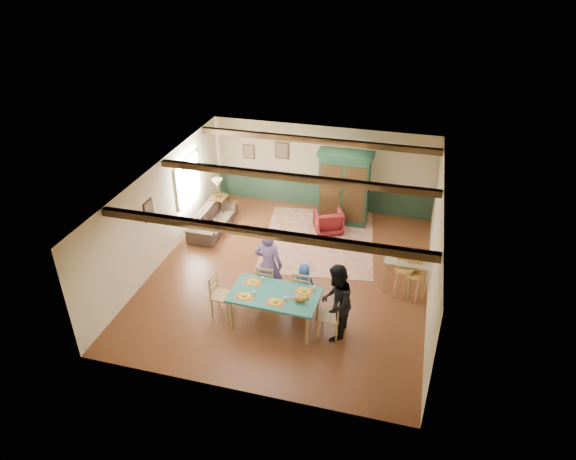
% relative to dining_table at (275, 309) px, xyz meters
% --- Properties ---
extents(floor, '(8.00, 8.00, 0.00)m').
position_rel_dining_table_xyz_m(floor, '(-0.16, 1.90, -0.41)').
color(floor, '#532917').
rests_on(floor, ground).
extents(wall_back, '(7.00, 0.02, 2.70)m').
position_rel_dining_table_xyz_m(wall_back, '(-0.16, 5.90, 0.94)').
color(wall_back, beige).
rests_on(wall_back, floor).
extents(wall_left, '(0.02, 8.00, 2.70)m').
position_rel_dining_table_xyz_m(wall_left, '(-3.66, 1.90, 0.94)').
color(wall_left, beige).
rests_on(wall_left, floor).
extents(wall_right, '(0.02, 8.00, 2.70)m').
position_rel_dining_table_xyz_m(wall_right, '(3.34, 1.90, 0.94)').
color(wall_right, beige).
rests_on(wall_right, floor).
extents(ceiling, '(7.00, 8.00, 0.02)m').
position_rel_dining_table_xyz_m(ceiling, '(-0.16, 1.90, 2.29)').
color(ceiling, silver).
rests_on(ceiling, wall_back).
extents(wainscot_back, '(6.95, 0.03, 0.90)m').
position_rel_dining_table_xyz_m(wainscot_back, '(-0.16, 5.88, 0.04)').
color(wainscot_back, '#1D3527').
rests_on(wainscot_back, floor).
extents(ceiling_beam_front, '(6.95, 0.16, 0.16)m').
position_rel_dining_table_xyz_m(ceiling_beam_front, '(-0.16, -0.40, 2.20)').
color(ceiling_beam_front, black).
rests_on(ceiling_beam_front, ceiling).
extents(ceiling_beam_mid, '(6.95, 0.16, 0.16)m').
position_rel_dining_table_xyz_m(ceiling_beam_mid, '(-0.16, 2.30, 2.20)').
color(ceiling_beam_mid, black).
rests_on(ceiling_beam_mid, ceiling).
extents(ceiling_beam_back, '(6.95, 0.16, 0.16)m').
position_rel_dining_table_xyz_m(ceiling_beam_back, '(-0.16, 4.90, 2.20)').
color(ceiling_beam_back, black).
rests_on(ceiling_beam_back, ceiling).
extents(window_left, '(0.06, 1.60, 1.30)m').
position_rel_dining_table_xyz_m(window_left, '(-3.63, 3.60, 1.14)').
color(window_left, white).
rests_on(window_left, wall_left).
extents(picture_left_wall, '(0.04, 0.42, 0.52)m').
position_rel_dining_table_xyz_m(picture_left_wall, '(-3.63, 1.30, 1.34)').
color(picture_left_wall, gray).
rests_on(picture_left_wall, wall_left).
extents(picture_back_a, '(0.45, 0.04, 0.55)m').
position_rel_dining_table_xyz_m(picture_back_a, '(-1.46, 5.87, 1.39)').
color(picture_back_a, gray).
rests_on(picture_back_a, wall_back).
extents(picture_back_b, '(0.38, 0.04, 0.48)m').
position_rel_dining_table_xyz_m(picture_back_b, '(-2.56, 5.87, 1.24)').
color(picture_back_b, gray).
rests_on(picture_back_b, wall_back).
extents(dining_table, '(2.01, 1.16, 0.82)m').
position_rel_dining_table_xyz_m(dining_table, '(0.00, 0.00, 0.00)').
color(dining_table, '#226E5F').
rests_on(dining_table, floor).
extents(dining_chair_far_left, '(0.48, 0.50, 1.04)m').
position_rel_dining_table_xyz_m(dining_chair_far_left, '(-0.41, 0.81, 0.11)').
color(dining_chair_far_left, '#A28551').
rests_on(dining_chair_far_left, floor).
extents(dining_chair_far_right, '(0.48, 0.50, 1.04)m').
position_rel_dining_table_xyz_m(dining_chair_far_right, '(0.46, 0.78, 0.11)').
color(dining_chair_far_right, '#A28551').
rests_on(dining_chair_far_right, floor).
extents(dining_chair_end_left, '(0.50, 0.48, 1.04)m').
position_rel_dining_table_xyz_m(dining_chair_end_left, '(-1.26, 0.04, 0.11)').
color(dining_chair_end_left, '#A28551').
rests_on(dining_chair_end_left, floor).
extents(dining_chair_end_right, '(0.50, 0.48, 1.04)m').
position_rel_dining_table_xyz_m(dining_chair_end_right, '(1.26, -0.04, 0.11)').
color(dining_chair_end_right, '#A28551').
rests_on(dining_chair_end_right, floor).
extents(person_man, '(0.71, 0.48, 1.90)m').
position_rel_dining_table_xyz_m(person_man, '(-0.41, 0.89, 0.54)').
color(person_man, slate).
rests_on(person_man, floor).
extents(person_woman, '(0.71, 0.90, 1.81)m').
position_rel_dining_table_xyz_m(person_woman, '(1.37, -0.04, 0.49)').
color(person_woman, black).
rests_on(person_woman, floor).
extents(person_child, '(0.55, 0.37, 1.10)m').
position_rel_dining_table_xyz_m(person_child, '(0.47, 0.86, 0.14)').
color(person_child, '#254897').
rests_on(person_child, floor).
extents(cat, '(0.40, 0.17, 0.20)m').
position_rel_dining_table_xyz_m(cat, '(0.60, -0.13, 0.51)').
color(cat, orange).
rests_on(cat, dining_table).
extents(place_setting_near_left, '(0.45, 0.34, 0.11)m').
position_rel_dining_table_xyz_m(place_setting_near_left, '(-0.61, -0.26, 0.47)').
color(place_setting_near_left, gold).
rests_on(place_setting_near_left, dining_table).
extents(place_setting_near_center, '(0.45, 0.34, 0.11)m').
position_rel_dining_table_xyz_m(place_setting_near_center, '(0.10, -0.28, 0.47)').
color(place_setting_near_center, gold).
rests_on(place_setting_near_center, dining_table).
extents(place_setting_far_left, '(0.45, 0.34, 0.11)m').
position_rel_dining_table_xyz_m(place_setting_far_left, '(-0.60, 0.29, 0.47)').
color(place_setting_far_left, gold).
rests_on(place_setting_far_left, dining_table).
extents(place_setting_far_right, '(0.45, 0.34, 0.11)m').
position_rel_dining_table_xyz_m(place_setting_far_right, '(0.61, 0.26, 0.47)').
color(place_setting_far_right, gold).
rests_on(place_setting_far_right, dining_table).
extents(area_rug, '(3.57, 4.07, 0.01)m').
position_rel_dining_table_xyz_m(area_rug, '(0.21, 3.80, -0.41)').
color(area_rug, beige).
rests_on(area_rug, floor).
extents(armoire, '(1.61, 0.65, 2.28)m').
position_rel_dining_table_xyz_m(armoire, '(0.68, 5.07, 0.73)').
color(armoire, '#153420').
rests_on(armoire, floor).
extents(armchair, '(1.02, 1.03, 0.72)m').
position_rel_dining_table_xyz_m(armchair, '(0.37, 4.37, -0.05)').
color(armchair, '#480E13').
rests_on(armchair, floor).
extents(sofa, '(0.83, 2.10, 0.61)m').
position_rel_dining_table_xyz_m(sofa, '(-2.98, 3.64, -0.11)').
color(sofa, '#3B2D25').
rests_on(sofa, floor).
extents(end_table, '(0.53, 0.53, 0.65)m').
position_rel_dining_table_xyz_m(end_table, '(-3.13, 4.49, -0.09)').
color(end_table, black).
rests_on(end_table, floor).
extents(table_lamp, '(0.33, 0.33, 0.59)m').
position_rel_dining_table_xyz_m(table_lamp, '(-3.13, 4.49, 0.53)').
color(table_lamp, beige).
rests_on(table_lamp, end_table).
extents(counter_table, '(1.09, 0.65, 0.90)m').
position_rel_dining_table_xyz_m(counter_table, '(2.76, 2.06, 0.04)').
color(counter_table, beige).
rests_on(counter_table, floor).
extents(bar_stool_left, '(0.46, 0.50, 1.25)m').
position_rel_dining_table_xyz_m(bar_stool_left, '(2.71, 1.81, 0.21)').
color(bar_stool_left, tan).
rests_on(bar_stool_left, floor).
extents(bar_stool_right, '(0.40, 0.44, 1.07)m').
position_rel_dining_table_xyz_m(bar_stool_right, '(2.93, 1.74, 0.12)').
color(bar_stool_right, tan).
rests_on(bar_stool_right, floor).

